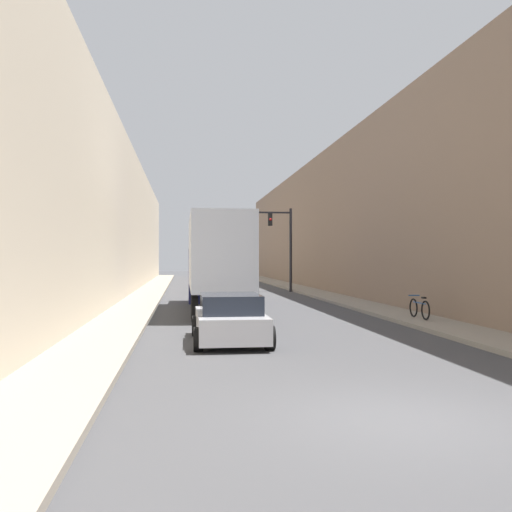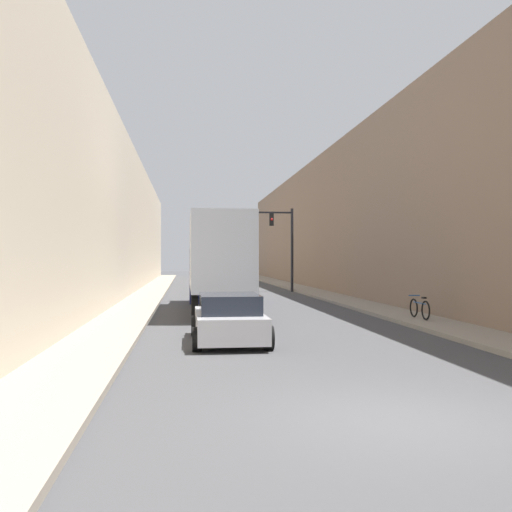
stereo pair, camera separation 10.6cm
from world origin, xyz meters
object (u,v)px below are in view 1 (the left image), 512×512
at_px(semi_truck, 216,260).
at_px(parked_bicycle, 419,308).
at_px(sedan_car, 230,319).
at_px(traffic_signal_gantry, 268,232).

height_order(semi_truck, parked_bicycle, semi_truck).
height_order(semi_truck, sedan_car, semi_truck).
bearing_deg(semi_truck, parked_bicycle, -39.29).
bearing_deg(semi_truck, sedan_car, -90.99).
xyz_separation_m(semi_truck, sedan_car, (-0.18, -10.16, -1.68)).
height_order(traffic_signal_gantry, parked_bicycle, traffic_signal_gantry).
distance_m(traffic_signal_gantry, parked_bicycle, 20.65).
relative_size(semi_truck, sedan_car, 2.84).
xyz_separation_m(semi_truck, traffic_signal_gantry, (4.53, 14.13, 1.96)).
bearing_deg(semi_truck, traffic_signal_gantry, 72.22).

